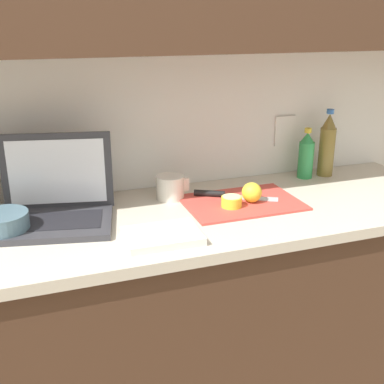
{
  "coord_description": "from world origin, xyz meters",
  "views": [
    {
      "loc": [
        -0.33,
        -1.39,
        1.52
      ],
      "look_at": [
        0.16,
        -0.01,
        0.99
      ],
      "focal_mm": 45.0,
      "sensor_mm": 36.0,
      "label": 1
    }
  ],
  "objects_px": {
    "lemon_whole_beside": "(252,192)",
    "bottle_oil_tall": "(327,146)",
    "bowl_white": "(3,224)",
    "bottle_green_soda": "(306,156)",
    "lemon_half_cut": "(232,201)",
    "cutting_board": "(241,202)",
    "measuring_cup": "(170,187)",
    "laptop": "(57,202)",
    "knife": "(221,195)"
  },
  "relations": [
    {
      "from": "knife",
      "to": "bottle_green_soda",
      "type": "xyz_separation_m",
      "value": [
        0.42,
        0.12,
        0.08
      ]
    },
    {
      "from": "laptop",
      "to": "bottle_green_soda",
      "type": "relative_size",
      "value": 1.93
    },
    {
      "from": "bowl_white",
      "to": "lemon_half_cut",
      "type": "bearing_deg",
      "value": -2.21
    },
    {
      "from": "cutting_board",
      "to": "knife",
      "type": "xyz_separation_m",
      "value": [
        -0.05,
        0.07,
        0.01
      ]
    },
    {
      "from": "knife",
      "to": "bottle_green_soda",
      "type": "height_order",
      "value": "bottle_green_soda"
    },
    {
      "from": "laptop",
      "to": "lemon_whole_beside",
      "type": "xyz_separation_m",
      "value": [
        0.65,
        -0.07,
        -0.02
      ]
    },
    {
      "from": "laptop",
      "to": "measuring_cup",
      "type": "xyz_separation_m",
      "value": [
        0.4,
        0.07,
        -0.02
      ]
    },
    {
      "from": "lemon_whole_beside",
      "to": "bowl_white",
      "type": "relative_size",
      "value": 0.46
    },
    {
      "from": "lemon_half_cut",
      "to": "bottle_green_soda",
      "type": "distance_m",
      "value": 0.48
    },
    {
      "from": "cutting_board",
      "to": "knife",
      "type": "height_order",
      "value": "knife"
    },
    {
      "from": "cutting_board",
      "to": "lemon_half_cut",
      "type": "bearing_deg",
      "value": -148.33
    },
    {
      "from": "lemon_half_cut",
      "to": "lemon_whole_beside",
      "type": "relative_size",
      "value": 1.0
    },
    {
      "from": "lemon_half_cut",
      "to": "bowl_white",
      "type": "height_order",
      "value": "bowl_white"
    },
    {
      "from": "laptop",
      "to": "measuring_cup",
      "type": "relative_size",
      "value": 3.28
    },
    {
      "from": "bottle_green_soda",
      "to": "measuring_cup",
      "type": "xyz_separation_m",
      "value": [
        -0.59,
        -0.05,
        -0.05
      ]
    },
    {
      "from": "laptop",
      "to": "bowl_white",
      "type": "relative_size",
      "value": 2.56
    },
    {
      "from": "laptop",
      "to": "bottle_oil_tall",
      "type": "distance_m",
      "value": 1.09
    },
    {
      "from": "knife",
      "to": "lemon_whole_beside",
      "type": "distance_m",
      "value": 0.12
    },
    {
      "from": "lemon_whole_beside",
      "to": "bottle_oil_tall",
      "type": "xyz_separation_m",
      "value": [
        0.43,
        0.2,
        0.08
      ]
    },
    {
      "from": "laptop",
      "to": "lemon_half_cut",
      "type": "relative_size",
      "value": 5.6
    },
    {
      "from": "lemon_whole_beside",
      "to": "measuring_cup",
      "type": "height_order",
      "value": "measuring_cup"
    },
    {
      "from": "bowl_white",
      "to": "bottle_oil_tall",
      "type": "bearing_deg",
      "value": 8.67
    },
    {
      "from": "bottle_oil_tall",
      "to": "bowl_white",
      "type": "bearing_deg",
      "value": -171.33
    },
    {
      "from": "knife",
      "to": "lemon_half_cut",
      "type": "height_order",
      "value": "lemon_half_cut"
    },
    {
      "from": "laptop",
      "to": "cutting_board",
      "type": "xyz_separation_m",
      "value": [
        0.62,
        -0.06,
        -0.06
      ]
    },
    {
      "from": "knife",
      "to": "bowl_white",
      "type": "xyz_separation_m",
      "value": [
        -0.73,
        -0.07,
        0.02
      ]
    },
    {
      "from": "lemon_whole_beside",
      "to": "measuring_cup",
      "type": "relative_size",
      "value": 0.59
    },
    {
      "from": "laptop",
      "to": "knife",
      "type": "distance_m",
      "value": 0.57
    },
    {
      "from": "lemon_half_cut",
      "to": "measuring_cup",
      "type": "bearing_deg",
      "value": 135.58
    },
    {
      "from": "cutting_board",
      "to": "bowl_white",
      "type": "xyz_separation_m",
      "value": [
        -0.78,
        -0.0,
        0.03
      ]
    },
    {
      "from": "cutting_board",
      "to": "bottle_green_soda",
      "type": "bearing_deg",
      "value": 26.67
    },
    {
      "from": "lemon_half_cut",
      "to": "measuring_cup",
      "type": "height_order",
      "value": "measuring_cup"
    },
    {
      "from": "bottle_oil_tall",
      "to": "lemon_whole_beside",
      "type": "bearing_deg",
      "value": -155.14
    },
    {
      "from": "bottle_oil_tall",
      "to": "laptop",
      "type": "bearing_deg",
      "value": -173.31
    },
    {
      "from": "laptop",
      "to": "bottle_oil_tall",
      "type": "xyz_separation_m",
      "value": [
        1.08,
        0.13,
        0.06
      ]
    },
    {
      "from": "lemon_whole_beside",
      "to": "bottle_green_soda",
      "type": "relative_size",
      "value": 0.34
    },
    {
      "from": "knife",
      "to": "laptop",
      "type": "bearing_deg",
      "value": -150.6
    },
    {
      "from": "laptop",
      "to": "measuring_cup",
      "type": "distance_m",
      "value": 0.4
    },
    {
      "from": "laptop",
      "to": "bowl_white",
      "type": "height_order",
      "value": "laptop"
    },
    {
      "from": "bottle_oil_tall",
      "to": "measuring_cup",
      "type": "xyz_separation_m",
      "value": [
        -0.68,
        -0.05,
        -0.08
      ]
    },
    {
      "from": "cutting_board",
      "to": "bottle_green_soda",
      "type": "xyz_separation_m",
      "value": [
        0.37,
        0.18,
        0.09
      ]
    },
    {
      "from": "bottle_green_soda",
      "to": "measuring_cup",
      "type": "distance_m",
      "value": 0.59
    },
    {
      "from": "bowl_white",
      "to": "measuring_cup",
      "type": "bearing_deg",
      "value": 13.55
    },
    {
      "from": "bottle_oil_tall",
      "to": "bottle_green_soda",
      "type": "bearing_deg",
      "value": 180.0
    },
    {
      "from": "laptop",
      "to": "measuring_cup",
      "type": "height_order",
      "value": "laptop"
    },
    {
      "from": "laptop",
      "to": "lemon_half_cut",
      "type": "bearing_deg",
      "value": 2.74
    },
    {
      "from": "bowl_white",
      "to": "laptop",
      "type": "bearing_deg",
      "value": 21.2
    },
    {
      "from": "cutting_board",
      "to": "bowl_white",
      "type": "relative_size",
      "value": 2.6
    },
    {
      "from": "laptop",
      "to": "cutting_board",
      "type": "relative_size",
      "value": 0.98
    },
    {
      "from": "bowl_white",
      "to": "bottle_green_soda",
      "type": "bearing_deg",
      "value": 9.38
    }
  ]
}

